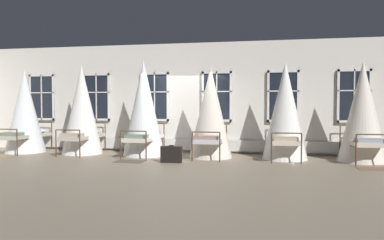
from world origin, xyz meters
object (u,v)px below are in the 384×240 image
Objects in this scene: cot_third at (144,109)px; suitcase_dark at (171,154)px; cot_fourth at (211,113)px; cot_first at (25,112)px; cot_second at (82,110)px; cot_fifth at (285,112)px; cot_sixth at (363,113)px.

cot_third reaches higher than suitcase_dark.
cot_third is 2.06m from cot_fourth.
cot_third is (4.07, -0.03, 0.11)m from cot_first.
suitcase_dark is at bearing 143.81° from cot_fourth.
cot_third is at bearing 89.69° from cot_fourth.
suitcase_dark is at bearing -112.06° from cot_second.
suitcase_dark is (-0.88, -1.22, -1.08)m from cot_fourth.
cot_second is (2.00, 0.03, 0.07)m from cot_first.
cot_third is 4.19m from cot_fifth.
cot_first is 0.97× the size of cot_fifth.
cot_fourth is 1.85m from suitcase_dark.
cot_sixth reaches higher than cot_fourth.
cot_fifth is (6.26, -0.01, -0.02)m from cot_second.
suitcase_dark is at bearing 112.77° from cot_fifth.
cot_first is at bearing 90.16° from cot_third.
cot_fourth is (6.13, -0.03, -0.01)m from cot_first.
cot_sixth is at bearing -89.57° from cot_third.
cot_fourth is at bearing 51.98° from suitcase_dark.
cot_second is 0.97× the size of cot_third.
cot_fourth is at bearing -89.35° from cot_third.
cot_second is 2.07m from cot_third.
cot_fourth is at bearing 91.22° from cot_fifth.
cot_second is 4.98× the size of suitcase_dark.
cot_third is 5.13× the size of suitcase_dark.
cot_third reaches higher than cot_second.
cot_first is 10.30m from cot_sixth.
cot_sixth is (6.24, -0.02, -0.08)m from cot_third.
cot_fourth is 0.96× the size of cot_fifth.
cot_fifth reaches higher than cot_first.
cot_sixth reaches higher than suitcase_dark.
cot_fifth reaches higher than suitcase_dark.
cot_fifth is at bearing -88.71° from cot_third.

